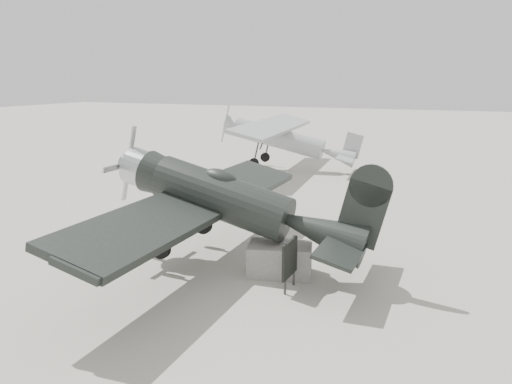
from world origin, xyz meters
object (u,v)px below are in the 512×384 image
equipment_block (280,259)px  sign_board (290,259)px  lowwing_monoplane (234,203)px  highwing_monoplane (284,135)px

equipment_block → sign_board: sign_board is taller
lowwing_monoplane → highwing_monoplane: (-4.14, 15.86, 0.17)m
highwing_monoplane → equipment_block: 17.02m
highwing_monoplane → sign_board: size_ratio=8.42×
lowwing_monoplane → sign_board: (2.12, -1.03, -1.12)m
lowwing_monoplane → equipment_block: bearing=-4.4°
lowwing_monoplane → equipment_block: lowwing_monoplane is taller
highwing_monoplane → lowwing_monoplane: bearing=-80.8°
highwing_monoplane → sign_board: highwing_monoplane is taller
highwing_monoplane → sign_board: 18.05m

